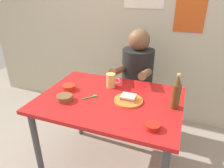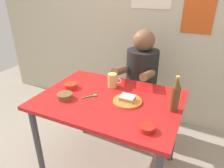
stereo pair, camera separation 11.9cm
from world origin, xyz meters
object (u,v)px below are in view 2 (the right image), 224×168
Objects in this scene: sandwich at (127,98)px; beer_mug at (113,80)px; dining_table at (109,108)px; stool at (140,105)px; person_seated at (142,70)px; condiment_bowl_brown at (65,96)px; beer_bottle at (175,95)px; plate_orange at (127,101)px.

sandwich is 0.87× the size of beer_mug.
stool is (0.06, 0.63, -0.30)m from dining_table.
person_seated reaches higher than condiment_bowl_brown.
beer_bottle reaches higher than condiment_bowl_brown.
sandwich is 0.92× the size of condiment_bowl_brown.
beer_bottle is at bearing -16.21° from beer_mug.
beer_mug is 0.48× the size of beer_bottle.
beer_bottle is (0.33, 0.03, 0.09)m from sandwich.
person_seated is at bearing 125.73° from beer_bottle.
dining_table is at bearing -95.82° from stool.
dining_table is at bearing -72.35° from beer_mug.
beer_mug is (-0.21, 0.19, 0.03)m from sandwich.
person_seated is at bearing -90.00° from stool.
sandwich is (-0.00, -0.00, 0.02)m from plate_orange.
person_seated is 0.62m from sandwich.
beer_mug is at bearing 107.65° from dining_table.
plate_orange is 0.35m from beer_bottle.
beer_bottle is at bearing -54.27° from person_seated.
stool is 3.75× the size of condiment_bowl_brown.
stool is at bearing 90.00° from person_seated.
beer_mug is 0.57m from beer_bottle.
condiment_bowl_brown reaches higher than stool.
beer_bottle reaches higher than stool.
plate_orange is 1.75× the size of beer_mug.
sandwich reaches higher than plate_orange.
beer_bottle reaches higher than sandwich.
stool is 0.89m from beer_bottle.
dining_table is 0.26m from beer_mug.
dining_table is 8.73× the size of beer_mug.
sandwich is at bearing -41.82° from beer_mug.
beer_mug is (-0.21, 0.19, 0.05)m from plate_orange.
beer_mug reaches higher than stool.
person_seated is 0.62m from plate_orange.
condiment_bowl_brown is at bearing -115.54° from stool.
stool is 1.72× the size of beer_bottle.
dining_table is 9.17× the size of condiment_bowl_brown.
stool is 0.75m from plate_orange.
person_seated is (0.06, 0.62, 0.12)m from dining_table.
stool is at bearing 97.76° from sandwich.
person_seated is 6.00× the size of condiment_bowl_brown.
condiment_bowl_brown is at bearing -115.86° from person_seated.
sandwich reaches higher than condiment_bowl_brown.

